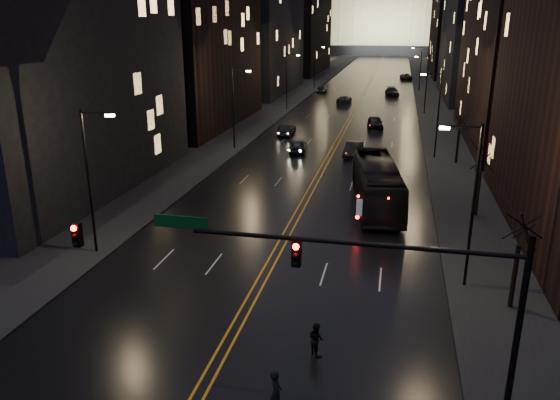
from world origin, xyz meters
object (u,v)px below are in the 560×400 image
Objects in this scene: traffic_signal at (361,272)px; pedestrian_b at (316,339)px; bus at (377,184)px; pedestrian_a at (276,393)px; receding_car_a at (353,149)px; oncoming_car_a at (298,146)px; oncoming_car_b at (287,130)px.

pedestrian_b is at bearing 132.29° from traffic_signal.
traffic_signal is at bearing -97.15° from bus.
pedestrian_a is 1.21× the size of pedestrian_b.
bus is 2.78× the size of receding_car_a.
pedestrian_b is at bearing -33.70° from pedestrian_a.
receding_car_a is 2.50× the size of pedestrian_a.
receding_car_a is at bearing 169.17° from oncoming_car_a.
traffic_signal is 3.75× the size of receding_car_a.
bus is at bearing -74.98° from receding_car_a.
bus is at bearing -46.98° from pedestrian_b.
pedestrian_a is (6.76, -41.88, 0.16)m from oncoming_car_a.
oncoming_car_a is 9.44m from oncoming_car_b.
pedestrian_a is 4.16m from pedestrian_b.
traffic_signal is at bearing 105.96° from oncoming_car_b.
traffic_signal is 1.35× the size of bus.
receding_car_a is 3.03× the size of pedestrian_b.
oncoming_car_b is (-12.63, 48.80, -4.36)m from traffic_signal.
oncoming_car_a is (-9.24, 16.87, -1.03)m from bus.
pedestrian_b is (7.63, -37.81, -0.00)m from oncoming_car_a.
traffic_signal is at bearing -75.69° from pedestrian_a.
traffic_signal is 23.25m from bus.
traffic_signal is 41.23m from oncoming_car_a.
oncoming_car_a is at bearing 179.62° from receding_car_a.
oncoming_car_a is 0.97× the size of receding_car_a.
receding_car_a reaches higher than oncoming_car_b.
bus is 6.96× the size of pedestrian_a.
receding_car_a is at bearing -40.26° from pedestrian_b.
bus reaches higher than receding_car_a.
traffic_signal is 3.87× the size of oncoming_car_a.
traffic_signal is at bearing 97.17° from oncoming_car_a.
receding_car_a is 37.35m from pedestrian_b.
bus is 8.44× the size of pedestrian_b.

